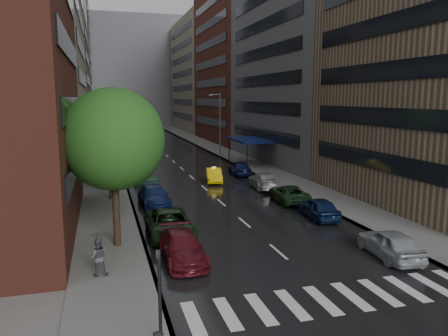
% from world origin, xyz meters
% --- Properties ---
extents(ground, '(220.00, 220.00, 0.00)m').
position_xyz_m(ground, '(0.00, 0.00, 0.00)').
color(ground, gray).
rests_on(ground, ground).
extents(road, '(14.00, 140.00, 0.01)m').
position_xyz_m(road, '(0.00, 50.00, 0.01)').
color(road, black).
rests_on(road, ground).
extents(sidewalk_left, '(4.00, 140.00, 0.15)m').
position_xyz_m(sidewalk_left, '(-9.00, 50.00, 0.07)').
color(sidewalk_left, gray).
rests_on(sidewalk_left, ground).
extents(sidewalk_right, '(4.00, 140.00, 0.15)m').
position_xyz_m(sidewalk_right, '(9.00, 50.00, 0.07)').
color(sidewalk_right, gray).
rests_on(sidewalk_right, ground).
extents(crosswalk, '(13.15, 2.80, 0.01)m').
position_xyz_m(crosswalk, '(0.20, -2.00, 0.01)').
color(crosswalk, silver).
rests_on(crosswalk, ground).
extents(buildings_left, '(8.00, 108.00, 38.00)m').
position_xyz_m(buildings_left, '(-15.00, 58.79, 15.99)').
color(buildings_left, maroon).
rests_on(buildings_left, ground).
extents(buildings_right, '(8.05, 109.10, 36.00)m').
position_xyz_m(buildings_right, '(15.00, 56.70, 15.03)').
color(buildings_right, '#937A5B').
rests_on(buildings_right, ground).
extents(building_far, '(40.00, 14.00, 32.00)m').
position_xyz_m(building_far, '(0.00, 118.00, 16.00)').
color(building_far, slate).
rests_on(building_far, ground).
extents(tree_near, '(5.69, 5.69, 9.07)m').
position_xyz_m(tree_near, '(-8.60, 7.19, 6.21)').
color(tree_near, '#382619').
rests_on(tree_near, ground).
extents(tree_mid, '(5.55, 5.55, 8.84)m').
position_xyz_m(tree_mid, '(-8.60, 19.17, 6.05)').
color(tree_mid, '#382619').
rests_on(tree_mid, ground).
extents(tree_far, '(5.08, 5.08, 8.09)m').
position_xyz_m(tree_far, '(-8.60, 29.73, 5.53)').
color(tree_far, '#382619').
rests_on(tree_far, ground).
extents(taxi, '(2.23, 4.48, 1.41)m').
position_xyz_m(taxi, '(1.63, 24.72, 0.71)').
color(taxi, yellow).
rests_on(taxi, ground).
extents(parked_cars_left, '(2.74, 28.89, 1.61)m').
position_xyz_m(parked_cars_left, '(-5.40, 13.65, 0.77)').
color(parked_cars_left, '#541018').
rests_on(parked_cars_left, ground).
extents(parked_cars_right, '(2.85, 31.10, 1.61)m').
position_xyz_m(parked_cars_right, '(5.40, 15.32, 0.76)').
color(parked_cars_right, '#9DA1A6').
rests_on(parked_cars_right, ground).
extents(ped_black_umbrella, '(0.96, 0.98, 2.09)m').
position_xyz_m(ped_black_umbrella, '(-9.63, 2.95, 1.38)').
color(ped_black_umbrella, '#4A4A4F').
rests_on(ped_black_umbrella, sidewalk_left).
extents(traffic_light, '(0.18, 0.15, 3.45)m').
position_xyz_m(traffic_light, '(-7.60, -3.92, 2.23)').
color(traffic_light, black).
rests_on(traffic_light, sidewalk_left).
extents(street_lamp_left, '(1.74, 0.22, 9.00)m').
position_xyz_m(street_lamp_left, '(-7.72, 30.00, 4.89)').
color(street_lamp_left, gray).
rests_on(street_lamp_left, sidewalk_left).
extents(street_lamp_right, '(1.74, 0.22, 9.00)m').
position_xyz_m(street_lamp_right, '(7.72, 45.00, 4.89)').
color(street_lamp_right, gray).
rests_on(street_lamp_right, sidewalk_right).
extents(awning, '(4.00, 8.00, 3.12)m').
position_xyz_m(awning, '(8.98, 35.00, 3.13)').
color(awning, navy).
rests_on(awning, sidewalk_right).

